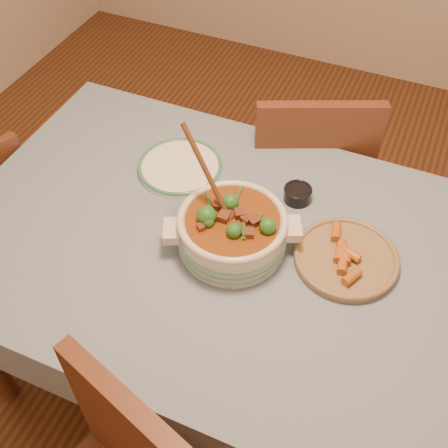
{
  "coord_description": "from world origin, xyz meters",
  "views": [
    {
      "loc": [
        0.4,
        -0.98,
        2.02
      ],
      "look_at": [
        -0.01,
        -0.02,
        0.86
      ],
      "focal_mm": 45.0,
      "sensor_mm": 36.0,
      "label": 1
    }
  ],
  "objects_px": {
    "dining_table": "(231,263)",
    "white_plate": "(180,167)",
    "condiment_bowl": "(298,193)",
    "fried_plate": "(346,257)",
    "chair_far": "(306,172)",
    "stew_casserole": "(232,229)"
  },
  "relations": [
    {
      "from": "condiment_bowl",
      "to": "chair_far",
      "type": "bearing_deg",
      "value": 99.67
    },
    {
      "from": "white_plate",
      "to": "chair_far",
      "type": "distance_m",
      "value": 0.58
    },
    {
      "from": "dining_table",
      "to": "chair_far",
      "type": "xyz_separation_m",
      "value": [
        0.05,
        0.63,
        -0.14
      ]
    },
    {
      "from": "stew_casserole",
      "to": "condiment_bowl",
      "type": "distance_m",
      "value": 0.29
    },
    {
      "from": "white_plate",
      "to": "condiment_bowl",
      "type": "xyz_separation_m",
      "value": [
        0.4,
        0.02,
        0.01
      ]
    },
    {
      "from": "condiment_bowl",
      "to": "fried_plate",
      "type": "distance_m",
      "value": 0.27
    },
    {
      "from": "white_plate",
      "to": "chair_far",
      "type": "xyz_separation_m",
      "value": [
        0.33,
        0.4,
        -0.24
      ]
    },
    {
      "from": "condiment_bowl",
      "to": "chair_far",
      "type": "distance_m",
      "value": 0.46
    },
    {
      "from": "white_plate",
      "to": "fried_plate",
      "type": "height_order",
      "value": "fried_plate"
    },
    {
      "from": "condiment_bowl",
      "to": "white_plate",
      "type": "bearing_deg",
      "value": -176.76
    },
    {
      "from": "white_plate",
      "to": "chair_far",
      "type": "relative_size",
      "value": 0.38
    },
    {
      "from": "dining_table",
      "to": "white_plate",
      "type": "height_order",
      "value": "white_plate"
    },
    {
      "from": "white_plate",
      "to": "condiment_bowl",
      "type": "height_order",
      "value": "condiment_bowl"
    },
    {
      "from": "condiment_bowl",
      "to": "stew_casserole",
      "type": "bearing_deg",
      "value": -113.32
    },
    {
      "from": "stew_casserole",
      "to": "chair_far",
      "type": "bearing_deg",
      "value": 85.78
    },
    {
      "from": "dining_table",
      "to": "chair_far",
      "type": "bearing_deg",
      "value": 85.19
    },
    {
      "from": "chair_far",
      "to": "fried_plate",
      "type": "bearing_deg",
      "value": 92.1
    },
    {
      "from": "stew_casserole",
      "to": "fried_plate",
      "type": "height_order",
      "value": "stew_casserole"
    },
    {
      "from": "dining_table",
      "to": "fried_plate",
      "type": "bearing_deg",
      "value": 12.24
    },
    {
      "from": "dining_table",
      "to": "chair_far",
      "type": "distance_m",
      "value": 0.65
    },
    {
      "from": "white_plate",
      "to": "fried_plate",
      "type": "relative_size",
      "value": 0.92
    },
    {
      "from": "stew_casserole",
      "to": "chair_far",
      "type": "height_order",
      "value": "stew_casserole"
    }
  ]
}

